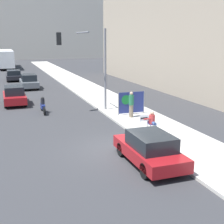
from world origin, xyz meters
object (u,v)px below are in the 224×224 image
(protest_banner, at_px, (131,102))
(car_on_road_distant, at_px, (14,75))
(jogger_on_sidewalk, at_px, (131,104))
(city_bus_on_road, at_px, (6,58))
(traffic_light_pole, at_px, (89,56))
(car_on_road_nearest, at_px, (14,95))
(parked_car_curbside, at_px, (150,149))
(car_on_road_midblock, at_px, (29,81))
(motorcycle_on_road, at_px, (43,106))
(seated_protester, at_px, (152,121))

(protest_banner, xyz_separation_m, car_on_road_distant, (-6.81, 22.52, -0.29))
(jogger_on_sidewalk, bearing_deg, city_bus_on_road, -54.22)
(traffic_light_pole, bearing_deg, car_on_road_nearest, 136.35)
(parked_car_curbside, bearing_deg, car_on_road_midblock, 97.08)
(car_on_road_nearest, distance_m, car_on_road_midblock, 8.56)
(car_on_road_nearest, height_order, motorcycle_on_road, car_on_road_nearest)
(car_on_road_nearest, bearing_deg, city_bus_on_road, 89.68)
(traffic_light_pole, xyz_separation_m, car_on_road_nearest, (-5.04, 4.81, -3.37))
(car_on_road_midblock, xyz_separation_m, motorcycle_on_road, (-0.12, -12.15, -0.24))
(seated_protester, bearing_deg, car_on_road_distant, 118.23)
(protest_banner, height_order, car_on_road_midblock, protest_banner)
(protest_banner, relative_size, motorcycle_on_road, 0.91)
(car_on_road_distant, bearing_deg, jogger_on_sidewalk, -74.44)
(car_on_road_nearest, bearing_deg, traffic_light_pole, -43.65)
(seated_protester, distance_m, car_on_road_midblock, 20.28)
(protest_banner, relative_size, car_on_road_distant, 0.48)
(parked_car_curbside, bearing_deg, city_bus_on_road, 95.36)
(car_on_road_distant, relative_size, city_bus_on_road, 0.33)
(car_on_road_nearest, xyz_separation_m, car_on_road_distant, (0.67, 15.61, -0.07))
(car_on_road_nearest, distance_m, motorcycle_on_road, 4.22)
(car_on_road_midblock, height_order, city_bus_on_road, city_bus_on_road)
(car_on_road_midblock, height_order, car_on_road_distant, car_on_road_midblock)
(traffic_light_pole, height_order, car_on_road_distant, traffic_light_pole)
(traffic_light_pole, bearing_deg, city_bus_on_road, 97.06)
(traffic_light_pole, height_order, motorcycle_on_road, traffic_light_pole)
(seated_protester, distance_m, car_on_road_distant, 27.64)
(motorcycle_on_road, bearing_deg, parked_car_curbside, -74.96)
(protest_banner, xyz_separation_m, traffic_light_pole, (-2.43, 2.10, 3.15))
(traffic_light_pole, bearing_deg, seated_protester, -74.45)
(parked_car_curbside, relative_size, city_bus_on_road, 0.33)
(seated_protester, height_order, car_on_road_nearest, car_on_road_nearest)
(parked_car_curbside, height_order, city_bus_on_road, city_bus_on_road)
(jogger_on_sidewalk, bearing_deg, seated_protester, 111.89)
(protest_banner, height_order, traffic_light_pole, traffic_light_pole)
(parked_car_curbside, bearing_deg, jogger_on_sidewalk, 72.67)
(car_on_road_midblock, bearing_deg, motorcycle_on_road, -90.58)
(traffic_light_pole, height_order, car_on_road_nearest, traffic_light_pole)
(protest_banner, height_order, city_bus_on_road, city_bus_on_road)
(traffic_light_pole, bearing_deg, car_on_road_distant, 102.10)
(seated_protester, xyz_separation_m, city_bus_on_road, (-6.67, 45.66, 1.05))
(car_on_road_midblock, distance_m, car_on_road_distant, 7.38)
(protest_banner, bearing_deg, car_on_road_midblock, 110.01)
(seated_protester, relative_size, jogger_on_sidewalk, 0.71)
(protest_banner, distance_m, traffic_light_pole, 4.50)
(traffic_light_pole, height_order, city_bus_on_road, traffic_light_pole)
(seated_protester, height_order, motorcycle_on_road, seated_protester)
(protest_banner, bearing_deg, car_on_road_nearest, 137.22)
(jogger_on_sidewalk, height_order, car_on_road_nearest, jogger_on_sidewalk)
(jogger_on_sidewalk, distance_m, traffic_light_pole, 4.72)
(car_on_road_midblock, distance_m, city_bus_on_road, 26.07)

